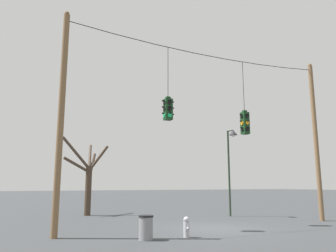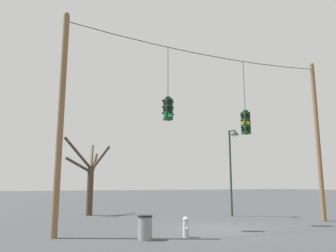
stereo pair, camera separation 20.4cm
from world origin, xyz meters
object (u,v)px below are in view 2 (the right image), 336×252
(utility_pole_left, at_px, (61,119))
(traffic_light_over_intersection, at_px, (246,122))
(utility_pole_right, at_px, (318,139))
(bare_tree, at_px, (89,177))
(traffic_light_near_right_pole, at_px, (168,109))
(street_lamp, at_px, (233,150))
(trash_bin, at_px, (145,227))
(fire_hydrant, at_px, (186,227))

(utility_pole_left, height_order, traffic_light_over_intersection, utility_pole_left)
(utility_pole_right, relative_size, bare_tree, 1.80)
(traffic_light_near_right_pole, xyz_separation_m, traffic_light_over_intersection, (4.31, 0.00, -0.29))
(street_lamp, relative_size, trash_bin, 6.31)
(traffic_light_over_intersection, distance_m, street_lamp, 4.50)
(fire_hydrant, relative_size, trash_bin, 0.88)
(utility_pole_left, height_order, bare_tree, utility_pole_left)
(bare_tree, bearing_deg, utility_pole_left, -108.40)
(utility_pole_left, distance_m, street_lamp, 11.60)
(trash_bin, bearing_deg, traffic_light_over_intersection, 16.44)
(traffic_light_near_right_pole, height_order, bare_tree, traffic_light_near_right_pole)
(bare_tree, distance_m, trash_bin, 10.67)
(bare_tree, distance_m, fire_hydrant, 10.87)
(utility_pole_right, xyz_separation_m, bare_tree, (-10.98, 8.70, -2.06))
(bare_tree, bearing_deg, utility_pole_right, -38.41)
(fire_hydrant, bearing_deg, street_lamp, 42.10)
(street_lamp, bearing_deg, utility_pole_right, -52.91)
(fire_hydrant, bearing_deg, bare_tree, 98.67)
(traffic_light_near_right_pole, distance_m, trash_bin, 5.48)
(traffic_light_over_intersection, relative_size, street_lamp, 0.71)
(utility_pole_left, relative_size, fire_hydrant, 11.95)
(utility_pole_left, bearing_deg, traffic_light_near_right_pole, -0.00)
(utility_pole_left, xyz_separation_m, utility_pole_right, (13.88, 0.00, 0.00))
(utility_pole_left, distance_m, fire_hydrant, 6.37)
(utility_pole_left, height_order, fire_hydrant, utility_pole_left)
(traffic_light_over_intersection, distance_m, trash_bin, 7.78)
(utility_pole_right, distance_m, trash_bin, 11.83)
(traffic_light_near_right_pole, bearing_deg, street_lamp, 32.01)
(utility_pole_right, relative_size, street_lamp, 1.67)
(traffic_light_near_right_pole, bearing_deg, fire_hydrant, -93.28)
(utility_pole_left, bearing_deg, trash_bin, -31.42)
(bare_tree, xyz_separation_m, trash_bin, (0.01, -10.48, -1.99))
(utility_pole_right, xyz_separation_m, traffic_light_over_intersection, (-4.96, -0.00, 0.55))
(utility_pole_right, bearing_deg, traffic_light_near_right_pole, -180.00)
(utility_pole_right, bearing_deg, traffic_light_over_intersection, -180.00)
(traffic_light_over_intersection, relative_size, bare_tree, 0.77)
(street_lamp, xyz_separation_m, bare_tree, (-8.01, 4.77, -1.68))
(traffic_light_over_intersection, bearing_deg, utility_pole_right, 0.00)
(traffic_light_near_right_pole, distance_m, bare_tree, 9.33)
(utility_pole_left, xyz_separation_m, trash_bin, (2.90, -1.77, -4.05))
(traffic_light_near_right_pole, xyz_separation_m, street_lamp, (6.29, 3.93, -1.22))
(street_lamp, height_order, bare_tree, street_lamp)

